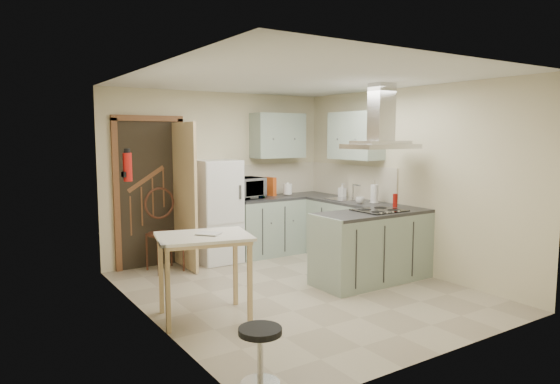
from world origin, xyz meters
TOP-DOWN VIEW (x-y plane):
  - floor at (0.00, 0.00)m, footprint 4.20×4.20m
  - ceiling at (0.00, 0.00)m, footprint 4.20×4.20m
  - back_wall at (0.00, 2.10)m, footprint 3.60×0.00m
  - left_wall at (-1.80, 0.00)m, footprint 0.00×4.20m
  - right_wall at (1.80, 0.00)m, footprint 0.00×4.20m
  - doorway at (-1.10, 2.07)m, footprint 1.10×0.12m
  - fridge at (-0.20, 1.80)m, footprint 0.60×0.60m
  - counter_back at (0.66, 1.80)m, footprint 1.08×0.60m
  - counter_right at (1.50, 1.12)m, footprint 0.60×1.95m
  - splashback at (0.96, 2.09)m, footprint 1.68×0.02m
  - wall_cabinet_back at (0.95, 1.93)m, footprint 0.85×0.35m
  - wall_cabinet_right at (1.62, 0.85)m, footprint 0.35×0.90m
  - peninsula at (1.02, -0.18)m, footprint 1.55×0.65m
  - hob at (1.12, -0.18)m, footprint 0.58×0.50m
  - extractor_hood at (1.12, -0.18)m, footprint 0.90×0.55m
  - sink at (1.50, 0.95)m, footprint 0.45×0.40m
  - fire_extinguisher at (-1.74, 0.90)m, footprint 0.10×0.10m
  - drop_leaf_table at (-1.32, -0.20)m, footprint 1.06×0.89m
  - bentwood_chair at (-1.02, 1.74)m, footprint 0.50×0.50m
  - stool at (-1.55, -1.68)m, footprint 0.37×0.37m
  - microwave at (0.27, 1.83)m, footprint 0.63×0.47m
  - kettle at (1.06, 1.81)m, footprint 0.15×0.15m
  - cereal_box at (0.82, 1.95)m, footprint 0.11×0.21m
  - soap_bottle at (1.66, 1.18)m, footprint 0.11×0.11m
  - paper_towel at (1.57, 0.38)m, footprint 0.11×0.11m
  - cup at (1.36, 0.44)m, footprint 0.14×0.14m
  - red_bottle at (1.54, -0.06)m, footprint 0.07×0.07m
  - book at (-1.34, -0.26)m, footprint 0.28×0.29m

SIDE VIEW (x-z plane):
  - floor at x=0.00m, z-range 0.00..0.00m
  - stool at x=-1.55m, z-range 0.00..0.44m
  - drop_leaf_table at x=-1.32m, z-range 0.00..0.86m
  - counter_back at x=0.66m, z-range 0.00..0.90m
  - counter_right at x=1.50m, z-range 0.00..0.90m
  - peninsula at x=1.02m, z-range 0.00..0.90m
  - bentwood_chair at x=-1.02m, z-range 0.00..1.03m
  - fridge at x=-0.20m, z-range 0.00..1.50m
  - sink at x=1.50m, z-range 0.90..0.91m
  - hob at x=1.12m, z-range 0.90..0.91m
  - book at x=-1.34m, z-range 0.86..0.96m
  - cup at x=1.36m, z-range 0.90..1.00m
  - red_bottle at x=1.54m, z-range 0.90..1.08m
  - kettle at x=1.06m, z-range 0.90..1.11m
  - soap_bottle at x=1.66m, z-range 0.90..1.11m
  - paper_towel at x=1.57m, z-range 0.90..1.17m
  - cereal_box at x=0.82m, z-range 0.90..1.19m
  - doorway at x=-1.10m, z-range 0.00..2.10m
  - microwave at x=0.27m, z-range 0.90..1.22m
  - splashback at x=0.96m, z-range 0.90..1.40m
  - back_wall at x=0.00m, z-range -0.55..3.05m
  - left_wall at x=-1.80m, z-range -0.85..3.35m
  - right_wall at x=1.80m, z-range -0.85..3.35m
  - fire_extinguisher at x=-1.74m, z-range 1.34..1.66m
  - extractor_hood at x=1.12m, z-range 1.67..1.77m
  - wall_cabinet_back at x=0.95m, z-range 1.50..2.20m
  - wall_cabinet_right at x=1.62m, z-range 1.50..2.20m
  - ceiling at x=0.00m, z-range 2.50..2.50m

